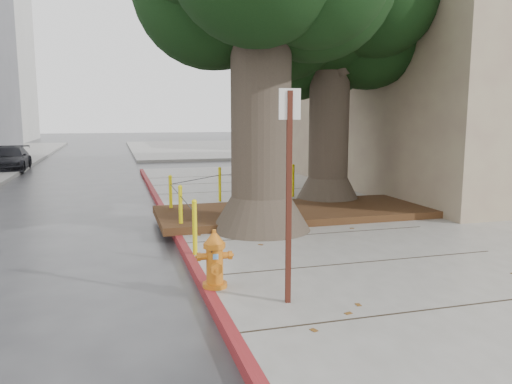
# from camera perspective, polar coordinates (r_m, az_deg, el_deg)

# --- Properties ---
(ground) EXTENTS (140.00, 140.00, 0.00)m
(ground) POSITION_cam_1_polar(r_m,az_deg,el_deg) (8.00, 8.23, -9.32)
(ground) COLOR #28282B
(ground) RESTS_ON ground
(sidewalk_far) EXTENTS (16.00, 20.00, 0.15)m
(sidewalk_far) POSITION_cam_1_polar(r_m,az_deg,el_deg) (38.12, -2.06, 5.08)
(sidewalk_far) COLOR slate
(sidewalk_far) RESTS_ON ground
(curb_red) EXTENTS (0.14, 26.00, 0.16)m
(curb_red) POSITION_cam_1_polar(r_m,az_deg,el_deg) (9.79, -8.74, -5.52)
(curb_red) COLOR maroon
(curb_red) RESTS_ON ground
(planter_bed) EXTENTS (6.40, 2.60, 0.16)m
(planter_bed) POSITION_cam_1_polar(r_m,az_deg,el_deg) (11.78, 4.49, -2.27)
(planter_bed) COLOR black
(planter_bed) RESTS_ON sidewalk_main
(building_corner) EXTENTS (12.00, 13.00, 10.00)m
(building_corner) POSITION_cam_1_polar(r_m,az_deg,el_deg) (20.44, 25.20, 15.02)
(building_corner) COLOR gray
(building_corner) RESTS_ON ground
(building_side_white) EXTENTS (10.00, 10.00, 9.00)m
(building_side_white) POSITION_cam_1_polar(r_m,az_deg,el_deg) (38.15, 14.49, 11.47)
(building_side_white) COLOR silver
(building_side_white) RESTS_ON ground
(building_side_grey) EXTENTS (12.00, 14.00, 12.00)m
(building_side_grey) POSITION_cam_1_polar(r_m,az_deg,el_deg) (46.48, 17.27, 12.66)
(building_side_grey) COLOR slate
(building_side_grey) RESTS_ON ground
(tree_far) EXTENTS (4.50, 3.80, 7.17)m
(tree_far) POSITION_cam_1_polar(r_m,az_deg,el_deg) (13.79, 9.72, 19.25)
(tree_far) COLOR #4C3F33
(tree_far) RESTS_ON sidewalk_main
(bollard_ring) EXTENTS (3.79, 5.39, 0.95)m
(bollard_ring) POSITION_cam_1_polar(r_m,az_deg,el_deg) (11.67, -4.46, -0.21)
(bollard_ring) COLOR #D6C50B
(bollard_ring) RESTS_ON sidewalk_main
(fire_hydrant) EXTENTS (0.42, 0.38, 0.80)m
(fire_hydrant) POSITION_cam_1_polar(r_m,az_deg,el_deg) (6.83, -4.75, -7.68)
(fire_hydrant) COLOR orange
(fire_hydrant) RESTS_ON sidewalk_main
(signpost) EXTENTS (0.26, 0.07, 2.63)m
(signpost) POSITION_cam_1_polar(r_m,az_deg,el_deg) (6.04, 3.79, 0.86)
(signpost) COLOR #471911
(signpost) RESTS_ON sidewalk_main
(car_silver) EXTENTS (3.65, 1.51, 1.24)m
(car_silver) POSITION_cam_1_polar(r_m,az_deg,el_deg) (26.47, 3.28, 4.67)
(car_silver) COLOR #A0A0A5
(car_silver) RESTS_ON ground
(car_red) EXTENTS (3.99, 1.70, 1.28)m
(car_red) POSITION_cam_1_polar(r_m,az_deg,el_deg) (28.45, 5.84, 4.96)
(car_red) COLOR maroon
(car_red) RESTS_ON ground
(car_dark) EXTENTS (1.64, 3.83, 1.10)m
(car_dark) POSITION_cam_1_polar(r_m,az_deg,el_deg) (25.03, -26.35, 3.40)
(car_dark) COLOR black
(car_dark) RESTS_ON ground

